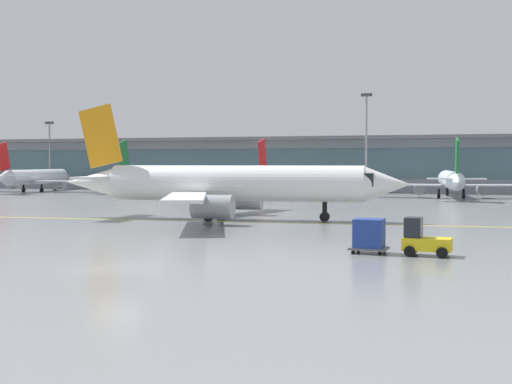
% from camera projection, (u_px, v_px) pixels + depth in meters
% --- Properties ---
extents(ground_plane, '(400.00, 400.00, 0.00)m').
position_uv_depth(ground_plane, '(115.00, 268.00, 33.36)').
color(ground_plane, gray).
extents(taxiway_centreline_stripe, '(109.77, 7.83, 0.01)m').
position_uv_depth(taxiway_centreline_stripe, '(228.00, 222.00, 59.44)').
color(taxiway_centreline_stripe, yellow).
rests_on(taxiway_centreline_stripe, ground_plane).
extents(terminal_concourse, '(180.09, 11.00, 9.60)m').
position_uv_depth(terminal_concourse, '(369.00, 163.00, 121.60)').
color(terminal_concourse, '#8C939E').
rests_on(terminal_concourse, ground_plane).
extents(gate_airplane_0, '(23.46, 25.33, 8.39)m').
position_uv_depth(gate_airplane_0, '(36.00, 177.00, 119.84)').
color(gate_airplane_0, silver).
rests_on(gate_airplane_0, ground_plane).
extents(gate_airplane_1, '(23.53, 25.31, 8.39)m').
position_uv_depth(gate_airplane_1, '(151.00, 179.00, 108.60)').
color(gate_airplane_1, silver).
rests_on(gate_airplane_1, ground_plane).
extents(gate_airplane_2, '(23.55, 25.28, 8.39)m').
position_uv_depth(gate_airplane_2, '(282.00, 179.00, 104.36)').
color(gate_airplane_2, white).
rests_on(gate_airplane_2, ground_plane).
extents(gate_airplane_3, '(23.46, 25.33, 8.39)m').
position_uv_depth(gate_airplane_3, '(451.00, 180.00, 99.06)').
color(gate_airplane_3, white).
rests_on(gate_airplane_3, ground_plane).
extents(taxiing_regional_jet, '(31.79, 29.50, 10.53)m').
position_uv_depth(taxiing_regional_jet, '(231.00, 184.00, 61.30)').
color(taxiing_regional_jet, white).
rests_on(taxiing_regional_jet, ground_plane).
extents(baggage_tug, '(2.68, 1.76, 2.10)m').
position_uv_depth(baggage_tug, '(423.00, 240.00, 37.77)').
color(baggage_tug, yellow).
rests_on(baggage_tug, ground_plane).
extents(cargo_dolly_lead, '(2.20, 1.73, 1.94)m').
position_uv_depth(cargo_dolly_lead, '(369.00, 235.00, 38.80)').
color(cargo_dolly_lead, '#595B60').
rests_on(cargo_dolly_lead, ground_plane).
extents(apron_light_mast_0, '(1.80, 0.36, 12.98)m').
position_uv_depth(apron_light_mast_0, '(50.00, 152.00, 133.43)').
color(apron_light_mast_0, gray).
rests_on(apron_light_mast_0, ground_plane).
extents(apron_light_mast_1, '(1.80, 0.36, 16.32)m').
position_uv_depth(apron_light_mast_1, '(366.00, 139.00, 112.29)').
color(apron_light_mast_1, gray).
rests_on(apron_light_mast_1, ground_plane).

